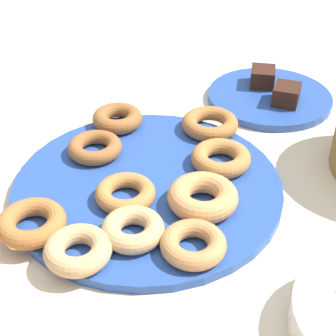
{
  "coord_description": "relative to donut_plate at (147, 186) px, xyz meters",
  "views": [
    {
      "loc": [
        0.56,
        0.15,
        0.46
      ],
      "look_at": [
        0.0,
        0.03,
        0.04
      ],
      "focal_mm": 54.68,
      "sensor_mm": 36.0,
      "label": 1
    }
  ],
  "objects": [
    {
      "name": "donut_2",
      "position": [
        -0.14,
        -0.09,
        0.02
      ],
      "size": [
        0.11,
        0.11,
        0.03
      ],
      "primitive_type": "torus",
      "rotation": [
        0.0,
        0.0,
        2.12
      ],
      "color": "#995B2D",
      "rests_on": "donut_plate"
    },
    {
      "name": "donut_0",
      "position": [
        0.03,
        0.08,
        0.02
      ],
      "size": [
        0.12,
        0.12,
        0.03
      ],
      "primitive_type": "torus",
      "rotation": [
        0.0,
        0.0,
        1.86
      ],
      "color": "tan",
      "rests_on": "donut_plate"
    },
    {
      "name": "donut_4",
      "position": [
        -0.06,
        0.1,
        0.02
      ],
      "size": [
        0.12,
        0.12,
        0.02
      ],
      "primitive_type": "torus",
      "rotation": [
        0.0,
        0.0,
        5.59
      ],
      "color": "#BC7A3D",
      "rests_on": "donut_plate"
    },
    {
      "name": "donut_1",
      "position": [
        0.11,
        0.01,
        0.02
      ],
      "size": [
        0.09,
        0.09,
        0.02
      ],
      "primitive_type": "torus",
      "rotation": [
        0.0,
        0.0,
        4.52
      ],
      "color": "tan",
      "rests_on": "donut_plate"
    },
    {
      "name": "donut_plate",
      "position": [
        0.0,
        0.0,
        0.0
      ],
      "size": [
        0.38,
        0.38,
        0.01
      ],
      "primitive_type": "cylinder",
      "color": "#284C9E",
      "rests_on": "ground_plane"
    },
    {
      "name": "cake_plate",
      "position": [
        -0.3,
        0.16,
        0.0
      ],
      "size": [
        0.23,
        0.23,
        0.01
      ],
      "primitive_type": "cylinder",
      "color": "#284C9E",
      "rests_on": "ground_plane"
    },
    {
      "name": "brownie_far",
      "position": [
        -0.28,
        0.19,
        0.02
      ],
      "size": [
        0.06,
        0.05,
        0.03
      ],
      "primitive_type": "cube",
      "rotation": [
        0.0,
        0.0,
        -0.13
      ],
      "color": "#381E14",
      "rests_on": "cake_plate"
    },
    {
      "name": "donut_3",
      "position": [
        -0.16,
        0.07,
        0.02
      ],
      "size": [
        0.13,
        0.13,
        0.02
      ],
      "primitive_type": "torus",
      "rotation": [
        0.0,
        0.0,
        4.03
      ],
      "color": "#AD6B33",
      "rests_on": "donut_plate"
    },
    {
      "name": "ground_plane",
      "position": [
        0.0,
        0.0,
        -0.01
      ],
      "size": [
        2.4,
        2.4,
        0.0
      ],
      "primitive_type": "plane",
      "color": "beige"
    },
    {
      "name": "donut_7",
      "position": [
        -0.05,
        -0.1,
        0.02
      ],
      "size": [
        0.1,
        0.1,
        0.02
      ],
      "primitive_type": "torus",
      "rotation": [
        0.0,
        0.0,
        5.0
      ],
      "color": "#995B2D",
      "rests_on": "donut_plate"
    },
    {
      "name": "donut_5",
      "position": [
        0.12,
        0.09,
        0.02
      ],
      "size": [
        0.11,
        0.11,
        0.02
      ],
      "primitive_type": "torus",
      "rotation": [
        0.0,
        0.0,
        2.05
      ],
      "color": "#C6844C",
      "rests_on": "donut_plate"
    },
    {
      "name": "donut_6",
      "position": [
        0.13,
        -0.12,
        0.02
      ],
      "size": [
        0.11,
        0.11,
        0.02
      ],
      "primitive_type": "torus",
      "rotation": [
        0.0,
        0.0,
        0.24
      ],
      "color": "#AD6B33",
      "rests_on": "donut_plate"
    },
    {
      "name": "donut_9",
      "position": [
        0.16,
        -0.05,
        0.02
      ],
      "size": [
        0.1,
        0.1,
        0.03
      ],
      "primitive_type": "torus",
      "rotation": [
        0.0,
        0.0,
        4.49
      ],
      "color": "tan",
      "rests_on": "donut_plate"
    },
    {
      "name": "donut_8",
      "position": [
        0.04,
        -0.02,
        0.02
      ],
      "size": [
        0.09,
        0.09,
        0.02
      ],
      "primitive_type": "torus",
      "rotation": [
        0.0,
        0.0,
        6.16
      ],
      "color": "#BC7A3D",
      "rests_on": "donut_plate"
    },
    {
      "name": "brownie_near",
      "position": [
        -0.34,
        0.14,
        0.02
      ],
      "size": [
        0.05,
        0.05,
        0.03
      ],
      "primitive_type": "cube",
      "rotation": [
        0.0,
        0.0,
        0.03
      ],
      "color": "#381E14",
      "rests_on": "cake_plate"
    }
  ]
}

